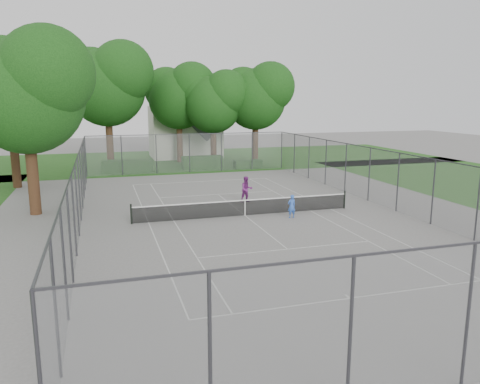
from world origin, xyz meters
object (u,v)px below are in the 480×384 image
object	(u,v)px
tennis_net	(245,207)
girl_player	(292,206)
house	(185,123)
woman_player	(247,189)

from	to	relation	value
tennis_net	girl_player	bearing A→B (deg)	-26.74
house	girl_player	world-z (taller)	house
tennis_net	house	size ratio (longest dim) A/B	1.34
tennis_net	house	world-z (taller)	house
tennis_net	girl_player	world-z (taller)	girl_player
tennis_net	woman_player	xyz separation A→B (m)	(1.17, 3.41, 0.34)
tennis_net	woman_player	size ratio (longest dim) A/B	7.60
tennis_net	woman_player	bearing A→B (deg)	71.09
tennis_net	girl_player	size ratio (longest dim) A/B	9.67
house	girl_player	bearing A→B (deg)	-88.68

